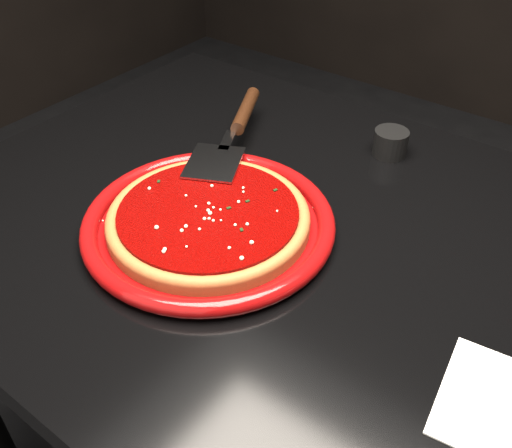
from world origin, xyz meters
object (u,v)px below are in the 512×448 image
(table, at_px, (309,406))
(pizza_server, at_px, (233,132))
(plate, at_px, (209,222))
(ramekin, at_px, (390,143))

(table, relative_size, pizza_server, 3.56)
(plate, distance_m, pizza_server, 0.20)
(plate, bearing_deg, table, 24.56)
(table, relative_size, ramekin, 21.06)
(plate, relative_size, ramekin, 6.20)
(pizza_server, distance_m, ramekin, 0.26)
(plate, height_order, ramekin, ramekin)
(table, xyz_separation_m, plate, (-0.15, -0.07, 0.39))
(ramekin, bearing_deg, pizza_server, -142.18)
(pizza_server, xyz_separation_m, ramekin, (0.21, 0.16, -0.02))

